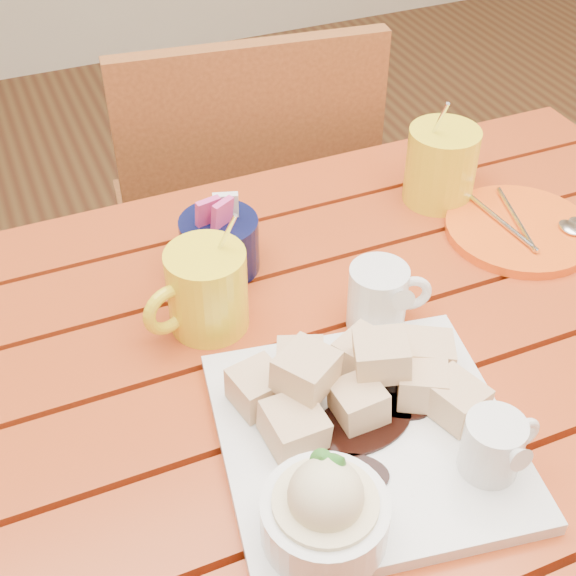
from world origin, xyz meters
name	(u,v)px	position (x,y,z in m)	size (l,w,h in m)	color
table	(316,437)	(0.00, 0.00, 0.64)	(1.20, 0.79, 0.75)	#AD4216
dessert_plate	(361,440)	(-0.01, -0.12, 0.78)	(0.32, 0.32, 0.11)	white
coffee_mug_left	(205,290)	(-0.08, 0.12, 0.80)	(0.13, 0.09, 0.15)	yellow
coffee_mug_right	(443,163)	(0.29, 0.24, 0.80)	(0.13, 0.10, 0.16)	yellow
cream_pitcher	(380,296)	(0.09, 0.04, 0.79)	(0.10, 0.08, 0.08)	white
sugar_caddy	(220,243)	(-0.04, 0.21, 0.79)	(0.10, 0.10, 0.10)	black
orange_saucer	(521,229)	(0.35, 0.12, 0.76)	(0.19, 0.19, 0.02)	#FF5C16
chair_far	(242,224)	(0.13, 0.61, 0.50)	(0.47, 0.47, 0.90)	brown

